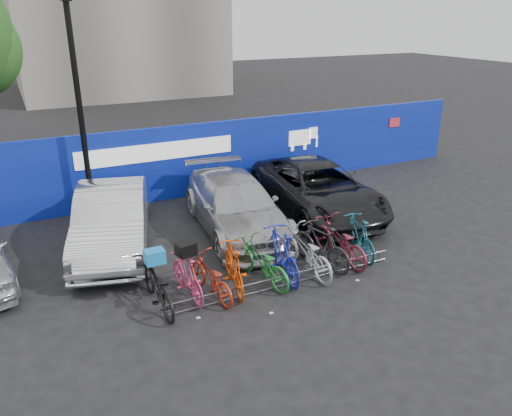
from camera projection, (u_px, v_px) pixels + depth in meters
ground at (273, 274)px, 11.71m from camera, size 100.00×100.00×0.00m
hoarding at (188, 161)px, 16.27m from camera, size 22.00×0.18×2.40m
lamppost at (80, 108)px, 13.69m from camera, size 0.25×0.50×6.11m
bike_rack at (286, 280)px, 11.15m from camera, size 5.60×0.03×0.30m
car_1 at (112, 219)px, 12.75m from camera, size 2.90×5.13×1.60m
car_2 at (236, 205)px, 13.81m from camera, size 2.67×5.35×1.49m
car_3 at (318, 189)px, 15.07m from camera, size 3.01×5.67×1.52m
bike_0 at (157, 285)px, 10.25m from camera, size 0.74×1.98×1.03m
bike_1 at (187, 276)px, 10.64m from camera, size 0.57×1.69×1.00m
bike_2 at (211, 277)px, 10.67m from camera, size 0.84×1.80×0.91m
bike_3 at (234, 267)px, 10.91m from camera, size 0.84×1.85×1.07m
bike_4 at (261, 262)px, 11.21m from camera, size 1.03×1.99×1.00m
bike_5 at (281, 253)px, 11.42m from camera, size 0.74×2.02×1.19m
bike_6 at (305, 252)px, 11.64m from camera, size 0.83×2.07×1.06m
bike_7 at (321, 245)px, 11.90m from camera, size 0.94×1.91×1.11m
bike_8 at (340, 241)px, 12.18m from camera, size 0.80×2.03×1.05m
bike_9 at (358, 236)px, 12.43m from camera, size 0.78×1.80×1.05m
cargo_crate at (155, 257)px, 10.00m from camera, size 0.40×0.30×0.28m
cargo_topcase at (186, 249)px, 10.41m from camera, size 0.43×0.40×0.28m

